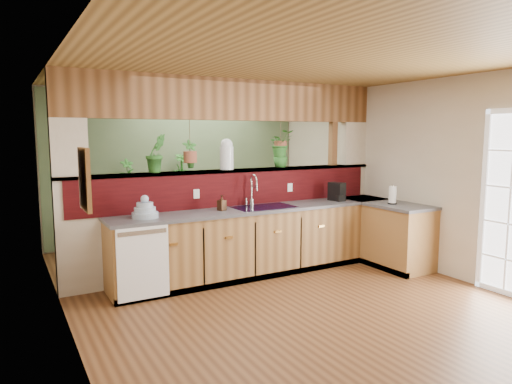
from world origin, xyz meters
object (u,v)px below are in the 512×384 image
glass_jar (227,154)px  shelving_console (155,215)px  coffee_maker (337,192)px  soap_dispenser (222,203)px  faucet (253,189)px  paper_towel (392,195)px  dish_stack (145,211)px

glass_jar → shelving_console: 2.24m
coffee_maker → shelving_console: 3.12m
soap_dispenser → coffee_maker: coffee_maker is taller
faucet → paper_towel: size_ratio=1.62×
soap_dispenser → faucet: bearing=14.4°
dish_stack → soap_dispenser: 1.00m
dish_stack → paper_towel: (3.30, -0.64, 0.04)m
glass_jar → shelving_console: size_ratio=0.25×
coffee_maker → glass_jar: (-1.59, 0.40, 0.58)m
dish_stack → shelving_console: bearing=70.8°
faucet → coffee_maker: 1.33m
faucet → paper_towel: 1.96m
dish_stack → coffee_maker: bearing=-0.4°
dish_stack → coffee_maker: 2.83m
shelving_console → soap_dispenser: bearing=-89.9°
shelving_console → paper_towel: bearing=-54.4°
faucet → glass_jar: bearing=142.6°
faucet → coffee_maker: (1.31, -0.18, -0.11)m
coffee_maker → faucet: bearing=160.9°
soap_dispenser → shelving_console: size_ratio=0.12×
coffee_maker → shelving_console: size_ratio=0.16×
soap_dispenser → shelving_console: (-0.20, 2.25, -0.50)m
faucet → glass_jar: size_ratio=1.04×
soap_dispenser → coffee_maker: (1.84, -0.05, 0.02)m
dish_stack → paper_towel: size_ratio=1.15×
glass_jar → shelving_console: (-0.44, 1.90, -1.10)m
faucet → dish_stack: bearing=-173.9°
coffee_maker → glass_jar: 1.74m
dish_stack → faucet: bearing=6.1°
faucet → glass_jar: (-0.28, 0.22, 0.47)m
coffee_maker → paper_towel: same height
soap_dispenser → paper_towel: bearing=-16.3°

